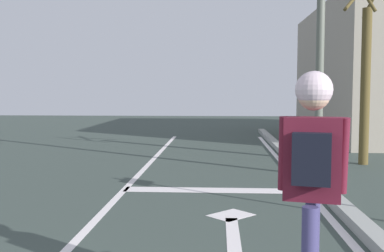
{
  "coord_description": "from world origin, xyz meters",
  "views": [
    {
      "loc": [
        1.9,
        -1.27,
        1.73
      ],
      "look_at": [
        1.58,
        4.18,
        1.31
      ],
      "focal_mm": 43.56,
      "sensor_mm": 36.0,
      "label": 1
    }
  ],
  "objects": [
    {
      "name": "lane_line_center",
      "position": [
        0.26,
        6.0,
        0.0
      ],
      "size": [
        0.12,
        20.0,
        0.01
      ],
      "primitive_type": "cube",
      "color": "silver",
      "rests_on": "ground"
    },
    {
      "name": "lane_line_curbside",
      "position": [
        3.41,
        6.0,
        0.0
      ],
      "size": [
        0.12,
        20.0,
        0.01
      ],
      "primitive_type": "cube",
      "color": "silver",
      "rests_on": "ground"
    },
    {
      "name": "stop_bar",
      "position": [
        1.91,
        6.68,
        0.0
      ],
      "size": [
        3.3,
        0.4,
        0.01
      ],
      "primitive_type": "cube",
      "color": "silver",
      "rests_on": "ground"
    },
    {
      "name": "lane_arrow_stem",
      "position": [
        2.08,
        4.23,
        0.0
      ],
      "size": [
        0.16,
        1.4,
        0.01
      ],
      "primitive_type": "cube",
      "color": "silver",
      "rests_on": "ground"
    },
    {
      "name": "lane_arrow_head",
      "position": [
        2.08,
        5.08,
        0.0
      ],
      "size": [
        0.71,
        0.71,
        0.01
      ],
      "primitive_type": "cube",
      "rotation": [
        0.0,
        0.0,
        0.79
      ],
      "color": "silver",
      "rests_on": "ground"
    },
    {
      "name": "curb_strip",
      "position": [
        3.66,
        6.0,
        0.07
      ],
      "size": [
        0.24,
        24.0,
        0.14
      ],
      "primitive_type": "cube",
      "color": "#979A95",
      "rests_on": "ground"
    },
    {
      "name": "skater",
      "position": [
        2.57,
        2.05,
        1.23
      ],
      "size": [
        0.48,
        0.64,
        1.78
      ],
      "color": "#3F3B6B",
      "rests_on": "skateboard"
    },
    {
      "name": "roadside_tree",
      "position": [
        5.28,
        9.73,
        2.03
      ],
      "size": [
        1.06,
        0.99,
        4.59
      ],
      "color": "brown",
      "rests_on": "ground"
    }
  ]
}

